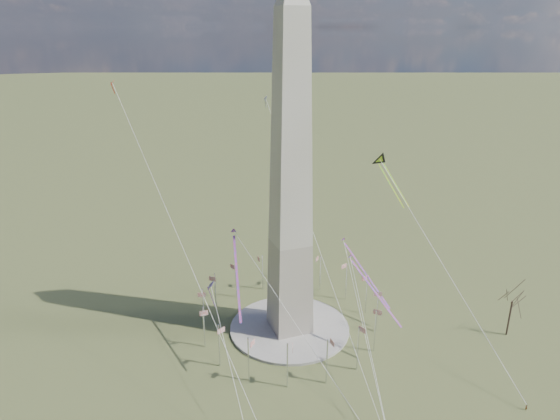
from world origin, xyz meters
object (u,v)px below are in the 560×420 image
object	(u,v)px
person_east	(526,407)
kite_delta_black	(382,163)
tree_near	(513,299)
washington_monument	(291,177)

from	to	relation	value
person_east	kite_delta_black	size ratio (longest dim) A/B	0.09
tree_near	person_east	distance (m)	34.21
tree_near	kite_delta_black	bearing A→B (deg)	119.33
tree_near	person_east	bearing A→B (deg)	-125.57
tree_near	person_east	size ratio (longest dim) A/B	10.86
tree_near	kite_delta_black	xyz separation A→B (m)	(-22.28, 39.65, 32.63)
tree_near	person_east	world-z (taller)	tree_near
washington_monument	tree_near	bearing A→B (deg)	-22.83
kite_delta_black	washington_monument	bearing A→B (deg)	17.78
person_east	washington_monument	bearing A→B (deg)	-62.15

